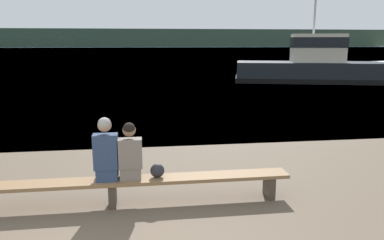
{
  "coord_description": "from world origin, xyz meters",
  "views": [
    {
      "loc": [
        0.85,
        -3.7,
        2.76
      ],
      "look_at": [
        2.11,
        5.38,
        0.81
      ],
      "focal_mm": 35.0,
      "sensor_mm": 36.0,
      "label": 1
    }
  ],
  "objects_px": {
    "bench_main": "(112,185)",
    "tugboat_red": "(311,67)",
    "person_right": "(130,155)",
    "person_left": "(106,153)",
    "shopping_bag": "(157,171)"
  },
  "relations": [
    {
      "from": "bench_main",
      "to": "tugboat_red",
      "type": "height_order",
      "value": "tugboat_red"
    },
    {
      "from": "bench_main",
      "to": "person_right",
      "type": "distance_m",
      "value": 0.6
    },
    {
      "from": "person_left",
      "to": "person_right",
      "type": "height_order",
      "value": "person_left"
    },
    {
      "from": "person_right",
      "to": "tugboat_red",
      "type": "bearing_deg",
      "value": 57.14
    },
    {
      "from": "tugboat_red",
      "to": "shopping_bag",
      "type": "bearing_deg",
      "value": 163.36
    },
    {
      "from": "bench_main",
      "to": "tugboat_red",
      "type": "bearing_deg",
      "value": 56.46
    },
    {
      "from": "person_right",
      "to": "shopping_bag",
      "type": "bearing_deg",
      "value": 0.57
    },
    {
      "from": "person_left",
      "to": "person_right",
      "type": "xyz_separation_m",
      "value": [
        0.39,
        0.0,
        -0.05
      ]
    },
    {
      "from": "person_right",
      "to": "shopping_bag",
      "type": "height_order",
      "value": "person_right"
    },
    {
      "from": "person_right",
      "to": "tugboat_red",
      "type": "height_order",
      "value": "tugboat_red"
    },
    {
      "from": "bench_main",
      "to": "person_left",
      "type": "height_order",
      "value": "person_left"
    },
    {
      "from": "person_left",
      "to": "person_right",
      "type": "relative_size",
      "value": 1.1
    },
    {
      "from": "person_right",
      "to": "tugboat_red",
      "type": "relative_size",
      "value": 0.1
    },
    {
      "from": "person_left",
      "to": "bench_main",
      "type": "bearing_deg",
      "value": -7.15
    },
    {
      "from": "bench_main",
      "to": "tugboat_red",
      "type": "relative_size",
      "value": 0.59
    }
  ]
}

